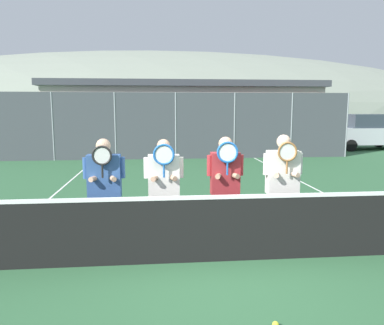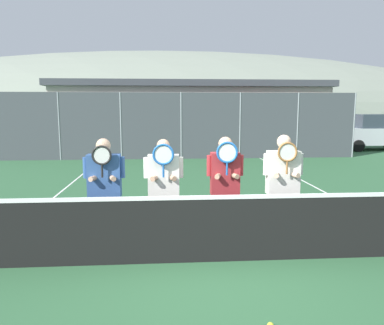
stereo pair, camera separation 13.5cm
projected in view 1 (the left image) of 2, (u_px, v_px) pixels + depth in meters
ground_plane at (217, 261)px, 5.40m from camera, size 120.00×120.00×0.00m
hill_distant at (161, 120)px, 67.06m from camera, size 115.33×64.07×22.42m
clubhouse_building at (184, 113)px, 23.32m from camera, size 16.41×5.50×3.76m
fence_back at (176, 126)px, 16.09m from camera, size 15.48×0.06×2.86m
tennis_net at (218, 228)px, 5.33m from camera, size 9.34×0.09×1.08m
court_line_left_sideline at (35, 211)px, 8.02m from camera, size 0.05×16.00×0.01m
court_line_right_sideline at (344, 203)px, 8.68m from camera, size 0.05×16.00×0.01m
player_leftmost at (104, 184)px, 5.71m from camera, size 0.63×0.34×1.74m
player_center_left at (164, 184)px, 5.81m from camera, size 0.61×0.34×1.72m
player_center_right at (225, 181)px, 5.89m from camera, size 0.58×0.34×1.75m
player_rightmost at (283, 180)px, 5.88m from camera, size 0.63×0.34×1.79m
car_far_left at (88, 134)px, 18.78m from camera, size 4.80×1.98×1.80m
car_left_of_center at (188, 132)px, 19.31m from camera, size 4.44×1.95×1.88m
car_center at (281, 134)px, 19.67m from camera, size 4.35×1.90×1.67m
car_right_of_center at (367, 132)px, 19.98m from camera, size 4.07×1.98×1.87m
tennis_ball_on_court at (276, 325)px, 3.76m from camera, size 0.07×0.07×0.07m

